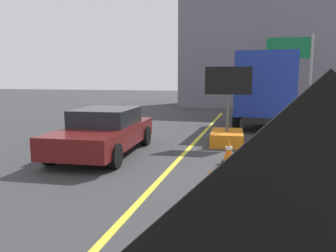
{
  "coord_description": "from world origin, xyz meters",
  "views": [
    {
      "loc": [
        2.03,
        2.04,
        2.32
      ],
      "look_at": [
        0.84,
        6.58,
        1.64
      ],
      "focal_mm": 35.25,
      "sensor_mm": 36.0,
      "label": 1
    }
  ],
  "objects_px": {
    "pickup_car": "(104,131)",
    "traffic_cone_mid_lane": "(209,189)",
    "highway_guide_sign": "(298,60)",
    "traffic_cone_far_lane": "(229,150)",
    "box_truck": "(265,88)",
    "arrow_board_trailer": "(227,131)"
  },
  "relations": [
    {
      "from": "traffic_cone_mid_lane",
      "to": "traffic_cone_far_lane",
      "type": "xyz_separation_m",
      "value": [
        0.1,
        3.36,
        -0.0
      ]
    },
    {
      "from": "box_truck",
      "to": "traffic_cone_far_lane",
      "type": "height_order",
      "value": "box_truck"
    },
    {
      "from": "pickup_car",
      "to": "box_truck",
      "type": "bearing_deg",
      "value": 57.11
    },
    {
      "from": "highway_guide_sign",
      "to": "traffic_cone_mid_lane",
      "type": "xyz_separation_m",
      "value": [
        -3.27,
        -16.41,
        -3.07
      ]
    },
    {
      "from": "box_truck",
      "to": "traffic_cone_far_lane",
      "type": "xyz_separation_m",
      "value": [
        -1.11,
        -7.71,
        -1.49
      ]
    },
    {
      "from": "box_truck",
      "to": "highway_guide_sign",
      "type": "relative_size",
      "value": 1.32
    },
    {
      "from": "highway_guide_sign",
      "to": "traffic_cone_mid_lane",
      "type": "relative_size",
      "value": 7.06
    },
    {
      "from": "pickup_car",
      "to": "traffic_cone_mid_lane",
      "type": "distance_m",
      "value": 5.09
    },
    {
      "from": "arrow_board_trailer",
      "to": "pickup_car",
      "type": "relative_size",
      "value": 0.57
    },
    {
      "from": "arrow_board_trailer",
      "to": "traffic_cone_mid_lane",
      "type": "distance_m",
      "value": 5.91
    },
    {
      "from": "arrow_board_trailer",
      "to": "traffic_cone_far_lane",
      "type": "bearing_deg",
      "value": -84.25
    },
    {
      "from": "box_truck",
      "to": "traffic_cone_mid_lane",
      "type": "xyz_separation_m",
      "value": [
        -1.21,
        -11.06,
        -1.49
      ]
    },
    {
      "from": "arrow_board_trailer",
      "to": "traffic_cone_far_lane",
      "type": "xyz_separation_m",
      "value": [
        0.26,
        -2.55,
        -0.13
      ]
    },
    {
      "from": "highway_guide_sign",
      "to": "traffic_cone_mid_lane",
      "type": "distance_m",
      "value": 17.02
    },
    {
      "from": "box_truck",
      "to": "pickup_car",
      "type": "bearing_deg",
      "value": -122.89
    },
    {
      "from": "arrow_board_trailer",
      "to": "box_truck",
      "type": "bearing_deg",
      "value": 75.14
    },
    {
      "from": "traffic_cone_mid_lane",
      "to": "traffic_cone_far_lane",
      "type": "bearing_deg",
      "value": 88.35
    },
    {
      "from": "box_truck",
      "to": "traffic_cone_mid_lane",
      "type": "height_order",
      "value": "box_truck"
    },
    {
      "from": "highway_guide_sign",
      "to": "box_truck",
      "type": "bearing_deg",
      "value": -111.03
    },
    {
      "from": "arrow_board_trailer",
      "to": "box_truck",
      "type": "xyz_separation_m",
      "value": [
        1.37,
        5.16,
        1.36
      ]
    },
    {
      "from": "traffic_cone_mid_lane",
      "to": "arrow_board_trailer",
      "type": "bearing_deg",
      "value": 91.55
    },
    {
      "from": "highway_guide_sign",
      "to": "traffic_cone_far_lane",
      "type": "relative_size",
      "value": 7.08
    }
  ]
}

